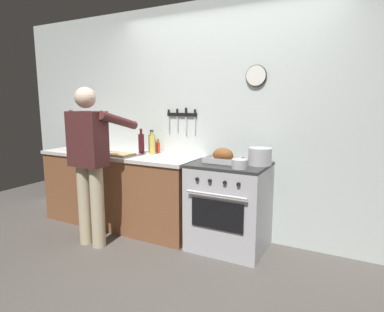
{
  "coord_description": "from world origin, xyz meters",
  "views": [
    {
      "loc": [
        1.37,
        -2.04,
        1.52
      ],
      "look_at": [
        -0.14,
        0.85,
        0.97
      ],
      "focal_mm": 30.32,
      "sensor_mm": 36.0,
      "label": 1
    }
  ],
  "objects_px": {
    "stock_pot": "(260,156)",
    "bottle_olive_oil": "(152,143)",
    "bottle_hot_sauce": "(158,147)",
    "saucepan": "(240,164)",
    "stove": "(229,206)",
    "cutting_board": "(118,154)",
    "person_cook": "(90,157)",
    "bottle_wine_red": "(141,143)",
    "roasting_pan": "(223,157)",
    "bottle_cooking_oil": "(152,144)"
  },
  "relations": [
    {
      "from": "stove",
      "to": "saucepan",
      "type": "distance_m",
      "value": 0.56
    },
    {
      "from": "stove",
      "to": "bottle_hot_sauce",
      "type": "relative_size",
      "value": 5.31
    },
    {
      "from": "stove",
      "to": "person_cook",
      "type": "bearing_deg",
      "value": -155.71
    },
    {
      "from": "roasting_pan",
      "to": "saucepan",
      "type": "height_order",
      "value": "roasting_pan"
    },
    {
      "from": "stock_pot",
      "to": "bottle_olive_oil",
      "type": "height_order",
      "value": "bottle_olive_oil"
    },
    {
      "from": "stock_pot",
      "to": "bottle_wine_red",
      "type": "relative_size",
      "value": 0.77
    },
    {
      "from": "stock_pot",
      "to": "bottle_cooking_oil",
      "type": "xyz_separation_m",
      "value": [
        -1.31,
        0.04,
        0.03
      ]
    },
    {
      "from": "roasting_pan",
      "to": "bottle_hot_sauce",
      "type": "bearing_deg",
      "value": 165.34
    },
    {
      "from": "cutting_board",
      "to": "bottle_olive_oil",
      "type": "xyz_separation_m",
      "value": [
        0.24,
        0.35,
        0.1
      ]
    },
    {
      "from": "bottle_olive_oil",
      "to": "bottle_cooking_oil",
      "type": "distance_m",
      "value": 0.15
    },
    {
      "from": "person_cook",
      "to": "bottle_cooking_oil",
      "type": "height_order",
      "value": "person_cook"
    },
    {
      "from": "person_cook",
      "to": "saucepan",
      "type": "relative_size",
      "value": 11.17
    },
    {
      "from": "bottle_cooking_oil",
      "to": "cutting_board",
      "type": "bearing_deg",
      "value": -144.77
    },
    {
      "from": "stove",
      "to": "bottle_olive_oil",
      "type": "xyz_separation_m",
      "value": [
        -1.11,
        0.23,
        0.56
      ]
    },
    {
      "from": "stove",
      "to": "stock_pot",
      "type": "relative_size",
      "value": 3.94
    },
    {
      "from": "person_cook",
      "to": "bottle_cooking_oil",
      "type": "relative_size",
      "value": 5.86
    },
    {
      "from": "bottle_hot_sauce",
      "to": "bottle_wine_red",
      "type": "xyz_separation_m",
      "value": [
        -0.18,
        -0.09,
        0.05
      ]
    },
    {
      "from": "cutting_board",
      "to": "stock_pot",
      "type": "bearing_deg",
      "value": 6.67
    },
    {
      "from": "stock_pot",
      "to": "saucepan",
      "type": "height_order",
      "value": "stock_pot"
    },
    {
      "from": "stove",
      "to": "bottle_olive_oil",
      "type": "relative_size",
      "value": 3.27
    },
    {
      "from": "stock_pot",
      "to": "bottle_olive_oil",
      "type": "bearing_deg",
      "value": 173.39
    },
    {
      "from": "stock_pot",
      "to": "bottle_hot_sauce",
      "type": "distance_m",
      "value": 1.3
    },
    {
      "from": "roasting_pan",
      "to": "cutting_board",
      "type": "relative_size",
      "value": 0.98
    },
    {
      "from": "stove",
      "to": "bottle_cooking_oil",
      "type": "distance_m",
      "value": 1.17
    },
    {
      "from": "saucepan",
      "to": "bottle_hot_sauce",
      "type": "distance_m",
      "value": 1.24
    },
    {
      "from": "stock_pot",
      "to": "saucepan",
      "type": "relative_size",
      "value": 1.54
    },
    {
      "from": "stove",
      "to": "saucepan",
      "type": "relative_size",
      "value": 6.06
    },
    {
      "from": "person_cook",
      "to": "stock_pot",
      "type": "xyz_separation_m",
      "value": [
        1.6,
        0.66,
        0.03
      ]
    },
    {
      "from": "stock_pot",
      "to": "bottle_wine_red",
      "type": "height_order",
      "value": "bottle_wine_red"
    },
    {
      "from": "stock_pot",
      "to": "bottle_hot_sauce",
      "type": "bearing_deg",
      "value": 173.55
    },
    {
      "from": "stove",
      "to": "cutting_board",
      "type": "distance_m",
      "value": 1.43
    },
    {
      "from": "stock_pot",
      "to": "saucepan",
      "type": "bearing_deg",
      "value": -114.52
    },
    {
      "from": "stove",
      "to": "cutting_board",
      "type": "xyz_separation_m",
      "value": [
        -1.35,
        -0.13,
        0.46
      ]
    },
    {
      "from": "stove",
      "to": "bottle_olive_oil",
      "type": "height_order",
      "value": "bottle_olive_oil"
    },
    {
      "from": "bottle_wine_red",
      "to": "bottle_hot_sauce",
      "type": "bearing_deg",
      "value": 26.27
    },
    {
      "from": "roasting_pan",
      "to": "bottle_hot_sauce",
      "type": "height_order",
      "value": "bottle_hot_sauce"
    },
    {
      "from": "saucepan",
      "to": "person_cook",
      "type": "bearing_deg",
      "value": -165.04
    },
    {
      "from": "roasting_pan",
      "to": "saucepan",
      "type": "bearing_deg",
      "value": -34.36
    },
    {
      "from": "bottle_hot_sauce",
      "to": "saucepan",
      "type": "bearing_deg",
      "value": -19.05
    },
    {
      "from": "stock_pot",
      "to": "bottle_olive_oil",
      "type": "relative_size",
      "value": 0.83
    },
    {
      "from": "person_cook",
      "to": "stock_pot",
      "type": "distance_m",
      "value": 1.73
    },
    {
      "from": "cutting_board",
      "to": "person_cook",
      "type": "bearing_deg",
      "value": -85.96
    },
    {
      "from": "stove",
      "to": "cutting_board",
      "type": "height_order",
      "value": "cutting_board"
    },
    {
      "from": "roasting_pan",
      "to": "bottle_cooking_oil",
      "type": "height_order",
      "value": "bottle_cooking_oil"
    },
    {
      "from": "bottle_hot_sauce",
      "to": "stove",
      "type": "bearing_deg",
      "value": -11.8
    },
    {
      "from": "bottle_olive_oil",
      "to": "bottle_hot_sauce",
      "type": "bearing_deg",
      "value": -8.55
    },
    {
      "from": "saucepan",
      "to": "bottle_cooking_oil",
      "type": "relative_size",
      "value": 0.52
    },
    {
      "from": "person_cook",
      "to": "bottle_olive_oil",
      "type": "xyz_separation_m",
      "value": [
        0.2,
        0.82,
        0.06
      ]
    },
    {
      "from": "roasting_pan",
      "to": "bottle_cooking_oil",
      "type": "relative_size",
      "value": 1.24
    },
    {
      "from": "person_cook",
      "to": "stock_pot",
      "type": "bearing_deg",
      "value": -58.86
    }
  ]
}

